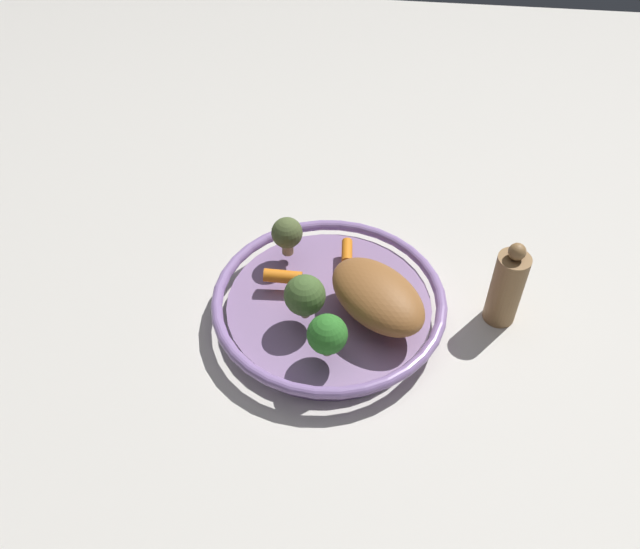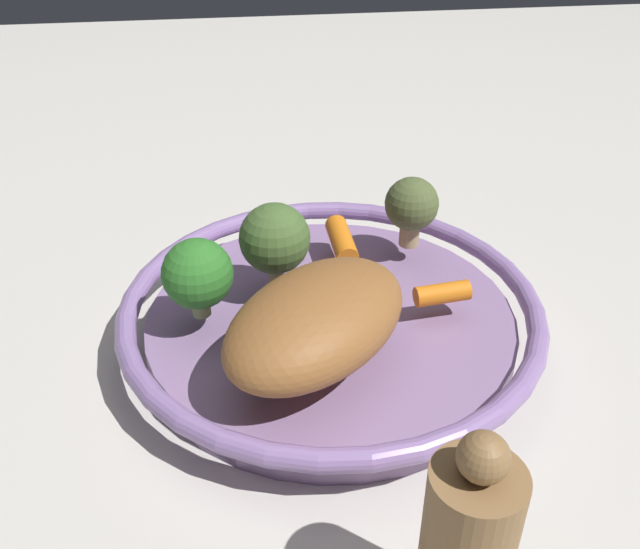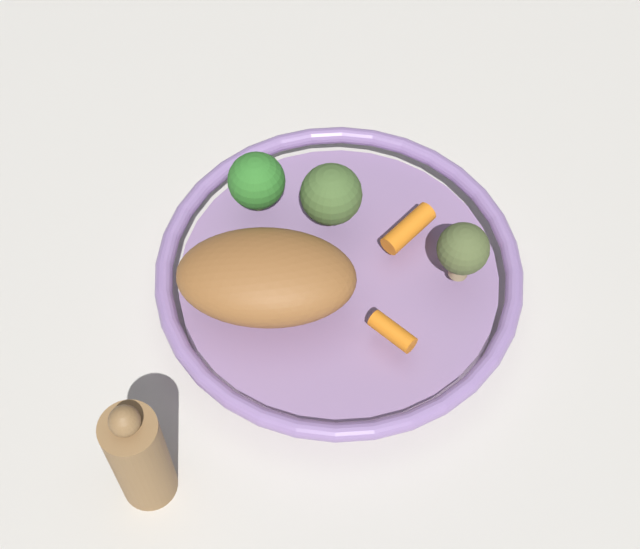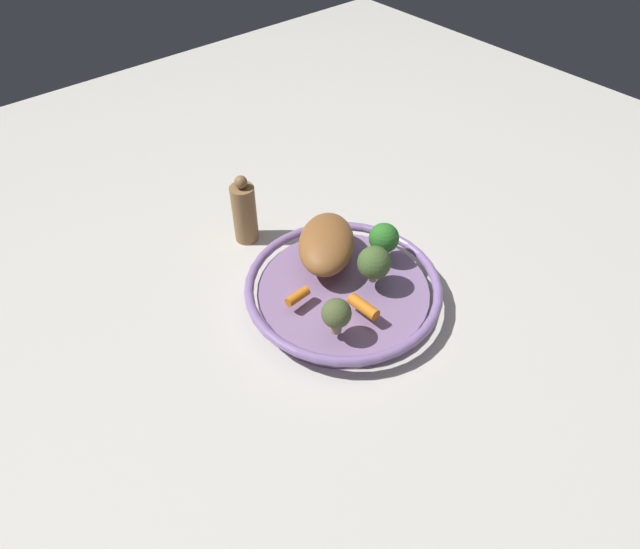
{
  "view_description": "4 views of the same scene",
  "coord_description": "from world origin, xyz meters",
  "px_view_note": "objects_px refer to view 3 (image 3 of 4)",
  "views": [
    {
      "loc": [
        -0.06,
        0.64,
        0.75
      ],
      "look_at": [
        0.02,
        -0.03,
        0.06
      ],
      "focal_mm": 36.85,
      "sensor_mm": 36.0,
      "label": 1
    },
    {
      "loc": [
        -0.45,
        0.07,
        0.37
      ],
      "look_at": [
        -0.02,
        0.01,
        0.09
      ],
      "focal_mm": 39.36,
      "sensor_mm": 36.0,
      "label": 2
    },
    {
      "loc": [
        -0.35,
        -0.34,
        0.8
      ],
      "look_at": [
        -0.03,
        -0.0,
        0.07
      ],
      "focal_mm": 54.89,
      "sensor_mm": 36.0,
      "label": 3
    },
    {
      "loc": [
        0.49,
        -0.47,
        0.72
      ],
      "look_at": [
        -0.03,
        -0.03,
        0.06
      ],
      "focal_mm": 31.1,
      "sensor_mm": 36.0,
      "label": 4
    }
  ],
  "objects_px": {
    "baby_carrot_left": "(408,229)",
    "broccoli_floret_edge": "(463,250)",
    "serving_bowl": "(339,277)",
    "roast_chicken_piece": "(266,277)",
    "pepper_mill": "(139,456)",
    "broccoli_floret_large": "(256,181)",
    "broccoli_floret_small": "(331,195)",
    "baby_carrot_near_rim": "(392,332)"
  },
  "relations": [
    {
      "from": "baby_carrot_near_rim",
      "to": "broccoli_floret_edge",
      "type": "xyz_separation_m",
      "value": [
        0.09,
        0.0,
        0.03
      ]
    },
    {
      "from": "serving_bowl",
      "to": "baby_carrot_left",
      "type": "distance_m",
      "value": 0.08
    },
    {
      "from": "baby_carrot_left",
      "to": "broccoli_floret_small",
      "type": "distance_m",
      "value": 0.08
    },
    {
      "from": "serving_bowl",
      "to": "broccoli_floret_large",
      "type": "xyz_separation_m",
      "value": [
        -0.01,
        0.1,
        0.06
      ]
    },
    {
      "from": "broccoli_floret_small",
      "to": "broccoli_floret_edge",
      "type": "bearing_deg",
      "value": -70.52
    },
    {
      "from": "baby_carrot_left",
      "to": "pepper_mill",
      "type": "xyz_separation_m",
      "value": [
        -0.32,
        -0.01,
        0.01
      ]
    },
    {
      "from": "roast_chicken_piece",
      "to": "pepper_mill",
      "type": "relative_size",
      "value": 1.09
    },
    {
      "from": "baby_carrot_left",
      "to": "pepper_mill",
      "type": "height_order",
      "value": "pepper_mill"
    },
    {
      "from": "broccoli_floret_large",
      "to": "broccoli_floret_small",
      "type": "bearing_deg",
      "value": -58.39
    },
    {
      "from": "roast_chicken_piece",
      "to": "baby_carrot_near_rim",
      "type": "height_order",
      "value": "roast_chicken_piece"
    },
    {
      "from": "baby_carrot_near_rim",
      "to": "baby_carrot_left",
      "type": "bearing_deg",
      "value": 36.74
    },
    {
      "from": "roast_chicken_piece",
      "to": "broccoli_floret_small",
      "type": "bearing_deg",
      "value": 11.83
    },
    {
      "from": "baby_carrot_left",
      "to": "broccoli_floret_edge",
      "type": "height_order",
      "value": "broccoli_floret_edge"
    },
    {
      "from": "baby_carrot_near_rim",
      "to": "pepper_mill",
      "type": "xyz_separation_m",
      "value": [
        -0.23,
        0.06,
        0.01
      ]
    },
    {
      "from": "baby_carrot_near_rim",
      "to": "broccoli_floret_small",
      "type": "height_order",
      "value": "broccoli_floret_small"
    },
    {
      "from": "roast_chicken_piece",
      "to": "broccoli_floret_edge",
      "type": "height_order",
      "value": "broccoli_floret_edge"
    },
    {
      "from": "broccoli_floret_small",
      "to": "baby_carrot_near_rim",
      "type": "bearing_deg",
      "value": -110.35
    },
    {
      "from": "pepper_mill",
      "to": "baby_carrot_near_rim",
      "type": "bearing_deg",
      "value": -13.56
    },
    {
      "from": "roast_chicken_piece",
      "to": "broccoli_floret_edge",
      "type": "bearing_deg",
      "value": -35.82
    },
    {
      "from": "broccoli_floret_large",
      "to": "broccoli_floret_edge",
      "type": "distance_m",
      "value": 0.2
    },
    {
      "from": "serving_bowl",
      "to": "broccoli_floret_small",
      "type": "bearing_deg",
      "value": 54.94
    },
    {
      "from": "broccoli_floret_large",
      "to": "pepper_mill",
      "type": "relative_size",
      "value": 0.44
    },
    {
      "from": "baby_carrot_left",
      "to": "pepper_mill",
      "type": "bearing_deg",
      "value": -178.26
    },
    {
      "from": "broccoli_floret_large",
      "to": "broccoli_floret_edge",
      "type": "xyz_separation_m",
      "value": [
        0.08,
        -0.18,
        0.0
      ]
    },
    {
      "from": "serving_bowl",
      "to": "broccoli_floret_large",
      "type": "height_order",
      "value": "broccoli_floret_large"
    },
    {
      "from": "serving_bowl",
      "to": "broccoli_floret_edge",
      "type": "distance_m",
      "value": 0.13
    },
    {
      "from": "roast_chicken_piece",
      "to": "broccoli_floret_large",
      "type": "xyz_separation_m",
      "value": [
        0.06,
        0.08,
        0.01
      ]
    },
    {
      "from": "serving_bowl",
      "to": "broccoli_floret_edge",
      "type": "height_order",
      "value": "broccoli_floret_edge"
    },
    {
      "from": "serving_bowl",
      "to": "broccoli_floret_large",
      "type": "distance_m",
      "value": 0.12
    },
    {
      "from": "roast_chicken_piece",
      "to": "pepper_mill",
      "type": "bearing_deg",
      "value": -164.47
    },
    {
      "from": "roast_chicken_piece",
      "to": "baby_carrot_near_rim",
      "type": "distance_m",
      "value": 0.12
    },
    {
      "from": "serving_bowl",
      "to": "baby_carrot_left",
      "type": "height_order",
      "value": "baby_carrot_left"
    },
    {
      "from": "baby_carrot_near_rim",
      "to": "pepper_mill",
      "type": "relative_size",
      "value": 0.3
    },
    {
      "from": "broccoli_floret_small",
      "to": "broccoli_floret_large",
      "type": "relative_size",
      "value": 1.09
    },
    {
      "from": "pepper_mill",
      "to": "roast_chicken_piece",
      "type": "bearing_deg",
      "value": 15.53
    },
    {
      "from": "pepper_mill",
      "to": "broccoli_floret_small",
      "type": "bearing_deg",
      "value": 14.25
    },
    {
      "from": "baby_carrot_left",
      "to": "broccoli_floret_edge",
      "type": "bearing_deg",
      "value": -87.84
    },
    {
      "from": "broccoli_floret_small",
      "to": "baby_carrot_left",
      "type": "bearing_deg",
      "value": -56.14
    },
    {
      "from": "broccoli_floret_large",
      "to": "broccoli_floret_edge",
      "type": "height_order",
      "value": "same"
    },
    {
      "from": "serving_bowl",
      "to": "roast_chicken_piece",
      "type": "distance_m",
      "value": 0.09
    },
    {
      "from": "baby_carrot_near_rim",
      "to": "baby_carrot_left",
      "type": "height_order",
      "value": "baby_carrot_left"
    },
    {
      "from": "broccoli_floret_small",
      "to": "serving_bowl",
      "type": "bearing_deg",
      "value": -125.06
    }
  ]
}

